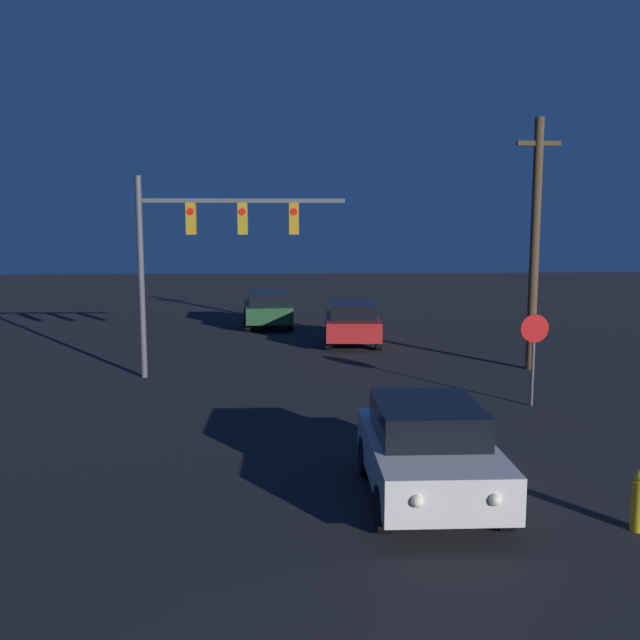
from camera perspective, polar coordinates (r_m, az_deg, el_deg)
name	(u,v)px	position (r m, az deg, el deg)	size (l,w,h in m)	color
car_near	(428,450)	(11.90, 8.65, -10.22)	(2.03, 3.95, 1.57)	beige
car_mid	(352,323)	(26.37, 2.61, -0.21)	(2.18, 4.02, 1.57)	#B21E1E
car_far	(268,308)	(30.86, -4.22, 0.94)	(2.20, 4.03, 1.57)	#1E4728
traffic_signal_mast	(203,239)	(20.81, -9.32, 6.44)	(5.96, 0.30, 5.81)	#4C4C51
stop_sign	(534,342)	(18.18, 16.74, -1.73)	(0.69, 0.07, 2.28)	#4C4C51
utility_pole	(535,242)	(22.60, 16.81, 6.01)	(1.31, 0.28, 7.58)	#4C3823
fire_hydrant	(640,500)	(11.71, 24.23, -13.02)	(0.24, 0.24, 0.93)	gold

